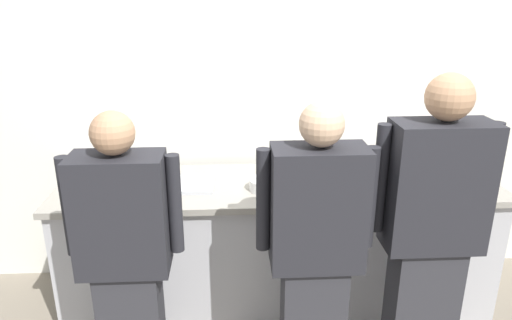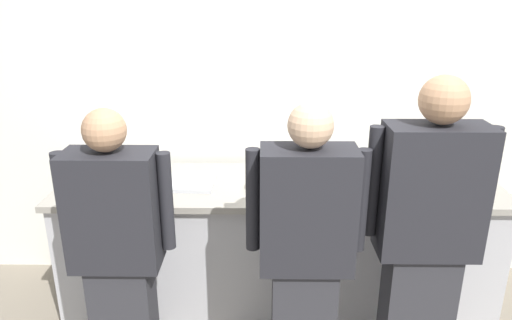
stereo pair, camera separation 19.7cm
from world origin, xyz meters
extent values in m
cube|color=silver|center=(0.00, 0.91, 1.31)|extent=(4.48, 0.10, 2.63)
cube|color=#B2B2B7|center=(0.00, 0.40, 0.44)|extent=(2.80, 0.70, 0.87)
cube|color=gray|center=(0.00, 0.40, 0.89)|extent=(2.86, 0.76, 0.04)
cube|color=#232328|center=(-0.85, -0.34, 1.07)|extent=(0.45, 0.24, 0.61)
cylinder|color=#232328|center=(-1.11, -0.30, 1.10)|extent=(0.07, 0.07, 0.51)
cylinder|color=#232328|center=(-0.59, -0.30, 1.10)|extent=(0.07, 0.07, 0.51)
sphere|color=tan|center=(-0.85, -0.34, 1.48)|extent=(0.21, 0.21, 0.21)
cube|color=#232328|center=(0.11, -0.38, 1.10)|extent=(0.46, 0.24, 0.62)
cylinder|color=#232328|center=(-0.16, -0.34, 1.13)|extent=(0.07, 0.07, 0.53)
cylinder|color=#232328|center=(0.37, -0.34, 1.13)|extent=(0.07, 0.07, 0.53)
sphere|color=tan|center=(0.11, -0.38, 1.52)|extent=(0.21, 0.21, 0.21)
cube|color=#2D2D33|center=(0.71, -0.33, 0.42)|extent=(0.35, 0.20, 0.84)
cube|color=#232328|center=(0.71, -0.33, 1.17)|extent=(0.49, 0.24, 0.67)
cylinder|color=#232328|center=(0.43, -0.29, 1.21)|extent=(0.07, 0.07, 0.57)
cylinder|color=#232328|center=(0.99, -0.29, 1.21)|extent=(0.07, 0.07, 0.57)
sphere|color=tan|center=(0.71, -0.33, 1.63)|extent=(0.23, 0.23, 0.23)
cylinder|color=white|center=(-0.10, 0.29, 0.92)|extent=(0.20, 0.20, 0.01)
cylinder|color=white|center=(-0.10, 0.29, 0.93)|extent=(0.20, 0.20, 0.01)
cylinder|color=white|center=(-0.10, 0.29, 0.94)|extent=(0.20, 0.20, 0.01)
cylinder|color=white|center=(-0.10, 0.29, 0.95)|extent=(0.20, 0.20, 0.01)
cylinder|color=white|center=(-0.10, 0.29, 0.97)|extent=(0.20, 0.20, 0.01)
cylinder|color=white|center=(-0.10, 0.29, 0.98)|extent=(0.20, 0.20, 0.01)
cylinder|color=white|center=(-0.87, 0.40, 0.92)|extent=(0.24, 0.24, 0.01)
cylinder|color=white|center=(-0.87, 0.40, 0.93)|extent=(0.24, 0.24, 0.01)
cylinder|color=white|center=(-0.87, 0.40, 0.94)|extent=(0.24, 0.24, 0.01)
cylinder|color=white|center=(-0.87, 0.40, 0.95)|extent=(0.24, 0.24, 0.01)
cylinder|color=white|center=(-0.87, 0.40, 0.97)|extent=(0.24, 0.24, 0.01)
cylinder|color=#B7BABF|center=(0.67, 0.49, 0.98)|extent=(0.37, 0.37, 0.13)
cube|color=#B7BABF|center=(-0.67, 0.38, 0.92)|extent=(0.52, 0.31, 0.02)
cylinder|color=orange|center=(0.48, 0.25, 0.99)|extent=(0.06, 0.06, 0.16)
cone|color=orange|center=(0.48, 0.25, 1.09)|extent=(0.05, 0.05, 0.04)
cylinder|color=white|center=(1.18, 0.36, 0.93)|extent=(0.10, 0.10, 0.04)
cylinder|color=red|center=(1.18, 0.36, 0.94)|extent=(0.08, 0.08, 0.01)
cylinder|color=white|center=(0.86, 0.29, 0.94)|extent=(0.10, 0.10, 0.05)
cylinder|color=gold|center=(0.86, 0.29, 0.96)|extent=(0.08, 0.08, 0.01)
cylinder|color=white|center=(-1.13, 0.48, 0.96)|extent=(0.09, 0.09, 0.10)
cube|color=#B7BABF|center=(0.28, 0.49, 0.92)|extent=(0.19, 0.03, 0.01)
cube|color=black|center=(0.14, 0.49, 0.92)|extent=(0.09, 0.03, 0.02)
camera|label=1|loc=(-0.31, -2.45, 2.08)|focal=33.16mm
camera|label=2|loc=(-0.11, -2.45, 2.08)|focal=33.16mm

